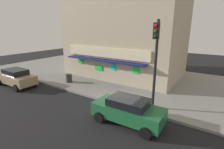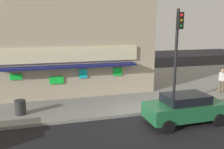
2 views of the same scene
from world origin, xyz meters
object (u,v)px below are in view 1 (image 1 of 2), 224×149
object	(u,v)px
traffic_light	(156,55)
parked_car_tan	(16,77)
trash_can	(69,78)
parked_car_green	(128,110)

from	to	relation	value
traffic_light	parked_car_tan	xyz separation A→B (m)	(-12.77, -2.30, -2.99)
traffic_light	parked_car_tan	world-z (taller)	traffic_light
traffic_light	trash_can	bearing A→B (deg)	174.40
traffic_light	parked_car_green	world-z (taller)	traffic_light
traffic_light	parked_car_green	xyz separation A→B (m)	(-0.66, -2.18, -3.02)
parked_car_green	trash_can	bearing A→B (deg)	159.76
parked_car_tan	parked_car_green	bearing A→B (deg)	0.59
trash_can	parked_car_tan	bearing A→B (deg)	-140.10
parked_car_green	parked_car_tan	world-z (taller)	parked_car_tan
parked_car_green	traffic_light	bearing A→B (deg)	73.10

